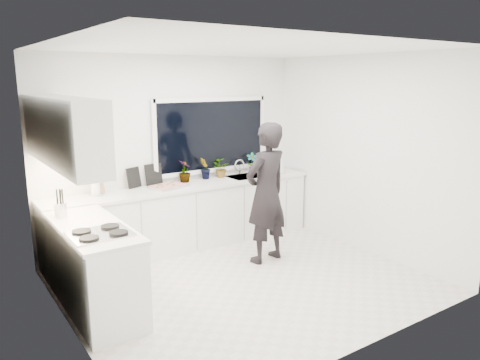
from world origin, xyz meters
TOP-DOWN VIEW (x-y plane):
  - floor at (0.00, 0.00)m, footprint 4.00×3.50m
  - wall_back at (0.00, 1.76)m, footprint 4.00×0.02m
  - wall_left at (-2.01, 0.00)m, footprint 0.02×3.50m
  - wall_right at (2.01, 0.00)m, footprint 0.02×3.50m
  - ceiling at (0.00, 0.00)m, footprint 4.00×3.50m
  - window at (0.60, 1.73)m, footprint 1.80×0.02m
  - base_cabinets_back at (0.00, 1.45)m, footprint 3.92×0.58m
  - base_cabinets_left at (-1.67, 0.35)m, footprint 0.58×1.60m
  - countertop_back at (0.00, 1.44)m, footprint 3.94×0.62m
  - countertop_left at (-1.67, 0.35)m, footprint 0.62×1.60m
  - upper_cabinets at (-1.79, 0.70)m, footprint 0.34×2.10m
  - sink at (1.05, 1.45)m, footprint 0.58×0.42m
  - faucet at (1.05, 1.65)m, footprint 0.03×0.03m
  - stovetop at (-1.69, -0.00)m, footprint 0.56×0.48m
  - person at (0.63, 0.41)m, footprint 0.73×0.54m
  - pizza_tray at (-0.28, 1.42)m, footprint 0.54×0.45m
  - pizza at (-0.28, 1.42)m, footprint 0.49×0.40m
  - watering_can at (1.57, 1.61)m, footprint 0.17×0.17m
  - paper_towel_roll at (-1.24, 1.55)m, footprint 0.14×0.14m
  - knife_block at (-1.20, 1.59)m, footprint 0.15×0.13m
  - utensil_crock at (-1.85, 0.80)m, footprint 0.15×0.15m
  - picture_frame_large at (-0.67, 1.69)m, footprint 0.21×0.10m
  - picture_frame_small at (-0.37, 1.69)m, footprint 0.25×0.04m
  - herb_plants at (0.56, 1.61)m, footprint 1.38×0.32m
  - soap_bottles at (1.59, 1.30)m, footprint 0.17×0.17m

SIDE VIEW (x-z plane):
  - floor at x=0.00m, z-range -0.02..0.00m
  - base_cabinets_back at x=0.00m, z-range 0.00..0.88m
  - base_cabinets_left at x=-1.67m, z-range 0.00..0.88m
  - sink at x=1.05m, z-range 0.80..0.94m
  - countertop_back at x=0.00m, z-range 0.88..0.92m
  - countertop_left at x=-1.67m, z-range 0.88..0.92m
  - person at x=0.63m, z-range 0.00..1.84m
  - stovetop at x=-1.69m, z-range 0.92..0.95m
  - pizza_tray at x=-0.28m, z-range 0.92..0.95m
  - pizza at x=-0.28m, z-range 0.95..0.96m
  - watering_can at x=1.57m, z-range 0.92..1.05m
  - utensil_crock at x=-1.85m, z-range 0.92..1.08m
  - faucet at x=1.05m, z-range 0.92..1.14m
  - knife_block at x=-1.20m, z-range 0.92..1.14m
  - paper_towel_roll at x=-1.24m, z-range 0.92..1.18m
  - picture_frame_large at x=-0.67m, z-range 0.92..1.20m
  - soap_bottles at x=1.59m, z-range 0.91..1.22m
  - picture_frame_small at x=-0.37m, z-range 0.92..1.22m
  - herb_plants at x=0.56m, z-range 0.91..1.23m
  - wall_back at x=0.00m, z-range 0.00..2.70m
  - wall_left at x=-2.01m, z-range 0.00..2.70m
  - wall_right at x=2.01m, z-range 0.00..2.70m
  - window at x=0.60m, z-range 1.05..2.05m
  - upper_cabinets at x=-1.79m, z-range 1.50..2.20m
  - ceiling at x=0.00m, z-range 2.70..2.72m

